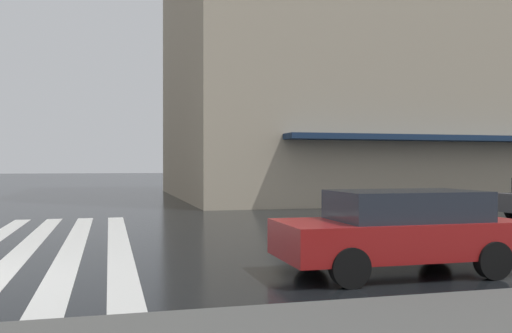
{
  "coord_description": "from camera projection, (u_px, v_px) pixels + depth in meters",
  "views": [
    {
      "loc": [
        -9.55,
        -2.67,
        1.86
      ],
      "look_at": [
        3.99,
        -6.23,
        1.8
      ],
      "focal_mm": 39.25,
      "sensor_mm": 36.0,
      "label": 1
    }
  ],
  "objects": [
    {
      "name": "zebra_crossing",
      "position": [
        4.0,
        247.0,
        12.53
      ],
      "size": [
        13.0,
        5.5,
        0.01
      ],
      "color": "silver",
      "rests_on": "ground_plane"
    },
    {
      "name": "haussmann_block_corner",
      "position": [
        363.0,
        5.0,
        33.38
      ],
      "size": [
        18.5,
        22.05,
        23.19
      ],
      "color": "tan",
      "rests_on": "ground_plane"
    },
    {
      "name": "car_red",
      "position": [
        400.0,
        229.0,
        9.49
      ],
      "size": [
        1.85,
        4.1,
        1.41
      ],
      "color": "maroon",
      "rests_on": "ground_plane"
    }
  ]
}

